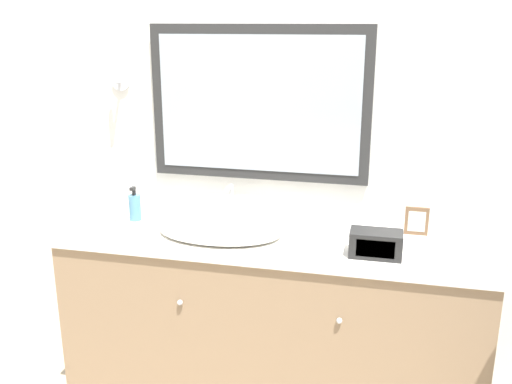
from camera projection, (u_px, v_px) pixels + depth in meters
The scene contains 9 objects.
wall_back at pixel (284, 142), 2.70m from camera, with size 8.00×0.18×2.55m.
vanity_counter at pixel (270, 328), 2.65m from camera, with size 1.91×0.56×0.92m.
sink_basin at pixel (220, 230), 2.54m from camera, with size 0.55×0.40×0.18m.
soap_bottle at pixel (135, 207), 2.70m from camera, with size 0.06×0.06×0.17m.
appliance_box at pixel (376, 244), 2.29m from camera, with size 0.21×0.12×0.11m.
picture_frame at pixel (417, 221), 2.52m from camera, with size 0.10×0.01×0.13m.
hand_towel_near_sink at pixel (357, 228), 2.56m from camera, with size 0.16×0.13×0.04m.
hand_towel_far_corner at pixel (103, 219), 2.65m from camera, with size 0.18×0.10×0.05m.
metal_tray at pixel (463, 249), 2.36m from camera, with size 0.16×0.12×0.01m.
Camera 1 is at (0.47, -2.00, 1.83)m, focal length 40.00 mm.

